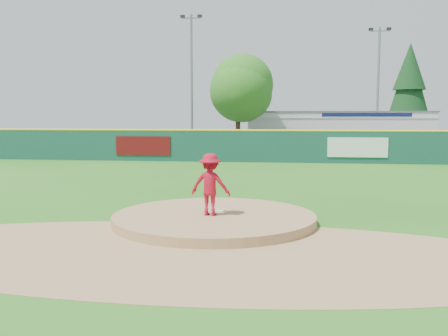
# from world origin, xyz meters

# --- Properties ---
(ground) EXTENTS (120.00, 120.00, 0.00)m
(ground) POSITION_xyz_m (0.00, 0.00, 0.00)
(ground) COLOR #286B19
(ground) RESTS_ON ground
(pitchers_mound) EXTENTS (5.50, 5.50, 0.50)m
(pitchers_mound) POSITION_xyz_m (0.00, 0.00, 0.00)
(pitchers_mound) COLOR #9E774C
(pitchers_mound) RESTS_ON ground
(pitching_rubber) EXTENTS (0.60, 0.15, 0.04)m
(pitching_rubber) POSITION_xyz_m (0.00, 0.30, 0.27)
(pitching_rubber) COLOR white
(pitching_rubber) RESTS_ON pitchers_mound
(infield_dirt_arc) EXTENTS (15.40, 15.40, 0.01)m
(infield_dirt_arc) POSITION_xyz_m (0.00, -3.00, 0.01)
(infield_dirt_arc) COLOR #9E774C
(infield_dirt_arc) RESTS_ON ground
(parking_lot) EXTENTS (44.00, 16.00, 0.02)m
(parking_lot) POSITION_xyz_m (0.00, 27.00, 0.01)
(parking_lot) COLOR #38383A
(parking_lot) RESTS_ON ground
(pitcher) EXTENTS (1.15, 0.75, 1.66)m
(pitcher) POSITION_xyz_m (-0.08, -0.16, 1.08)
(pitcher) COLOR #A90E22
(pitcher) RESTS_ON pitchers_mound
(van) EXTENTS (5.86, 3.79, 1.50)m
(van) POSITION_xyz_m (1.72, 24.55, 0.77)
(van) COLOR white
(van) RESTS_ON parking_lot
(pool_building_grp) EXTENTS (15.20, 8.20, 3.31)m
(pool_building_grp) POSITION_xyz_m (6.00, 31.99, 1.66)
(pool_building_grp) COLOR silver
(pool_building_grp) RESTS_ON ground
(fence_banners) EXTENTS (17.08, 0.04, 1.20)m
(fence_banners) POSITION_xyz_m (-0.66, 17.92, 1.00)
(fence_banners) COLOR #620E0F
(fence_banners) RESTS_ON ground
(playground_slide) EXTENTS (1.06, 2.99, 1.65)m
(playground_slide) POSITION_xyz_m (-14.27, 21.55, 0.83)
(playground_slide) COLOR blue
(playground_slide) RESTS_ON ground
(outfield_fence) EXTENTS (40.00, 0.14, 2.07)m
(outfield_fence) POSITION_xyz_m (0.00, 18.00, 1.09)
(outfield_fence) COLOR #15463B
(outfield_fence) RESTS_ON ground
(deciduous_tree) EXTENTS (5.60, 5.60, 7.36)m
(deciduous_tree) POSITION_xyz_m (-2.00, 25.00, 4.55)
(deciduous_tree) COLOR #382314
(deciduous_tree) RESTS_ON ground
(conifer_tree) EXTENTS (4.40, 4.40, 9.50)m
(conifer_tree) POSITION_xyz_m (13.00, 36.00, 5.54)
(conifer_tree) COLOR #382314
(conifer_tree) RESTS_ON ground
(light_pole_left) EXTENTS (1.75, 0.25, 11.00)m
(light_pole_left) POSITION_xyz_m (-6.00, 27.00, 6.05)
(light_pole_left) COLOR gray
(light_pole_left) RESTS_ON ground
(light_pole_right) EXTENTS (1.75, 0.25, 10.00)m
(light_pole_right) POSITION_xyz_m (9.00, 29.00, 5.54)
(light_pole_right) COLOR gray
(light_pole_right) RESTS_ON ground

